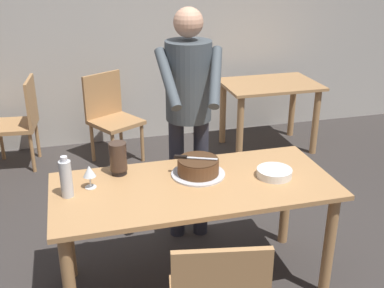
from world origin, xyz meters
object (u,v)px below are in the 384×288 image
at_px(cake_on_platter, 198,167).
at_px(wine_glass_near, 89,172).
at_px(plate_stack, 274,173).
at_px(water_bottle, 66,178).
at_px(main_dining_table, 194,200).
at_px(person_cutting_cake, 189,102).
at_px(cake_knife, 187,157).
at_px(background_chair_2, 111,115).
at_px(hurricane_lamp, 118,158).
at_px(background_chair_1, 20,120).
at_px(background_table, 269,98).

distance_m(cake_on_platter, wine_glass_near, 0.67).
xyz_separation_m(plate_stack, water_bottle, (-1.25, 0.08, 0.09)).
height_order(main_dining_table, wine_glass_near, wine_glass_near).
bearing_deg(wine_glass_near, person_cutting_cake, 33.01).
xyz_separation_m(cake_on_platter, plate_stack, (0.45, -0.14, -0.03)).
xyz_separation_m(cake_knife, plate_stack, (0.52, -0.17, -0.09)).
bearing_deg(background_chair_2, person_cutting_cake, -75.21).
bearing_deg(person_cutting_cake, cake_knife, -106.14).
bearing_deg(background_chair_2, hurricane_lamp, -93.95).
height_order(hurricane_lamp, background_chair_1, hurricane_lamp).
distance_m(main_dining_table, hurricane_lamp, 0.54).
relative_size(water_bottle, background_table, 0.25).
xyz_separation_m(wine_glass_near, background_chair_1, (-0.57, 2.12, -0.36)).
distance_m(person_cutting_cake, background_table, 1.97).
bearing_deg(cake_on_platter, plate_stack, -17.54).
xyz_separation_m(water_bottle, background_table, (2.13, 1.98, -0.29)).
distance_m(main_dining_table, cake_knife, 0.27).
xyz_separation_m(wine_glass_near, background_chair_2, (0.32, 2.04, -0.36)).
distance_m(main_dining_table, background_chair_1, 2.53).
bearing_deg(wine_glass_near, background_table, 43.72).
bearing_deg(cake_knife, main_dining_table, -85.59).
relative_size(person_cutting_cake, background_chair_1, 1.91).
height_order(background_table, background_chair_1, background_chair_1).
height_order(main_dining_table, background_table, main_dining_table).
bearing_deg(hurricane_lamp, plate_stack, -17.21).
height_order(plate_stack, person_cutting_cake, person_cutting_cake).
relative_size(background_table, background_chair_1, 1.11).
bearing_deg(person_cutting_cake, background_chair_2, 104.79).
height_order(cake_knife, person_cutting_cake, person_cutting_cake).
distance_m(main_dining_table, cake_on_platter, 0.21).
relative_size(main_dining_table, hurricane_lamp, 8.16).
relative_size(water_bottle, hurricane_lamp, 1.19).
distance_m(main_dining_table, background_chair_2, 2.18).
bearing_deg(background_chair_1, hurricane_lamp, -69.16).
bearing_deg(water_bottle, background_chair_2, 77.92).
xyz_separation_m(main_dining_table, cake_knife, (-0.01, 0.14, 0.23)).
height_order(cake_knife, background_chair_1, background_chair_1).
distance_m(cake_on_platter, background_chair_1, 2.48).
distance_m(plate_stack, hurricane_lamp, 0.98).
height_order(water_bottle, background_table, water_bottle).
height_order(hurricane_lamp, person_cutting_cake, person_cutting_cake).
bearing_deg(main_dining_table, person_cutting_cake, 78.60).
bearing_deg(main_dining_table, water_bottle, 176.47).
height_order(main_dining_table, hurricane_lamp, hurricane_lamp).
bearing_deg(background_table, cake_knife, -126.51).
bearing_deg(water_bottle, wine_glass_near, 28.42).
height_order(main_dining_table, water_bottle, water_bottle).
distance_m(main_dining_table, water_bottle, 0.78).
relative_size(water_bottle, background_chair_1, 0.28).
distance_m(background_table, background_chair_2, 1.68).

